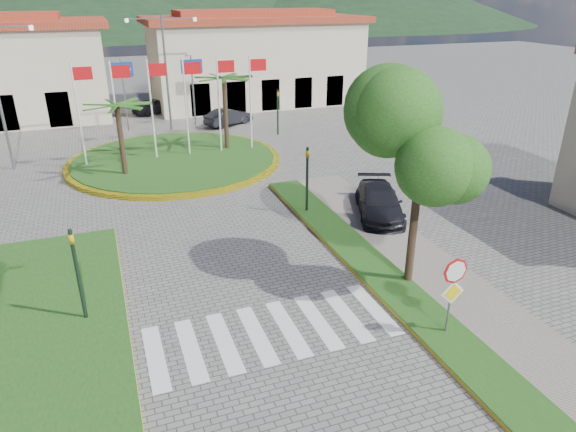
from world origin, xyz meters
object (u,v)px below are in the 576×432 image
object	(u,v)px
roundabout_island	(175,160)
car_side_right	(379,202)
car_dark_b	(228,117)
car_dark_a	(155,106)
stop_sign	(453,285)
deciduous_tree	(423,141)

from	to	relation	value
roundabout_island	car_side_right	xyz separation A→B (m)	(7.50, -11.41, 0.50)
car_dark_b	car_side_right	distance (m)	19.61
roundabout_island	car_dark_a	xyz separation A→B (m)	(0.60, 14.10, 0.47)
car_dark_a	car_side_right	distance (m)	26.42
stop_sign	roundabout_island	bearing A→B (deg)	103.73
roundabout_island	car_dark_a	bearing A→B (deg)	87.57
stop_sign	car_side_right	world-z (taller)	stop_sign
stop_sign	deciduous_tree	world-z (taller)	deciduous_tree
stop_sign	car_side_right	xyz separation A→B (m)	(2.60, 8.63, -1.11)
stop_sign	deciduous_tree	size ratio (longest dim) A/B	0.39
stop_sign	car_dark_a	xyz separation A→B (m)	(-4.30, 34.14, -1.15)
car_side_right	stop_sign	bearing A→B (deg)	-84.70
stop_sign	car_dark_b	distance (m)	28.15
car_dark_b	stop_sign	bearing A→B (deg)	154.46
car_dark_a	car_dark_b	xyz separation A→B (m)	(4.80, -6.01, -0.01)
stop_sign	car_dark_a	size ratio (longest dim) A/B	0.70
car_dark_a	roundabout_island	bearing A→B (deg)	158.02
stop_sign	deciduous_tree	bearing A→B (deg)	78.82
car_dark_b	deciduous_tree	bearing A→B (deg)	155.70
stop_sign	car_dark_b	size ratio (longest dim) A/B	0.69
roundabout_island	car_dark_b	bearing A→B (deg)	56.28
roundabout_island	stop_sign	xyz separation A→B (m)	(4.90, -20.04, 1.62)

